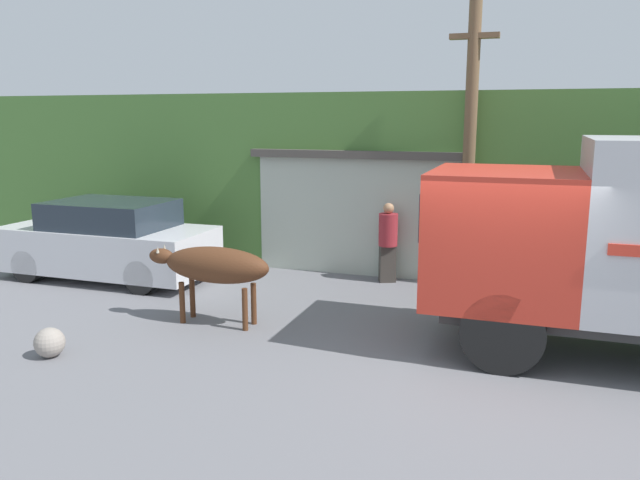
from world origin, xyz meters
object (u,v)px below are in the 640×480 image
parked_suv (108,241)px  roadside_rock (50,342)px  brown_cow (214,266)px  utility_pole (470,143)px  pedestrian_on_hill (388,240)px

parked_suv → roadside_rock: 4.40m
brown_cow → utility_pole: utility_pole is taller
utility_pole → roadside_rock: utility_pole is taller
parked_suv → pedestrian_on_hill: bearing=17.0°
parked_suv → roadside_rock: bearing=-62.2°
roadside_rock → utility_pole: bearing=48.0°
brown_cow → pedestrian_on_hill: 4.00m
utility_pole → roadside_rock: size_ratio=12.85×
utility_pole → roadside_rock: bearing=-132.0°
pedestrian_on_hill → parked_suv: bearing=-8.8°
brown_cow → utility_pole: bearing=57.4°
parked_suv → pedestrian_on_hill: same height
brown_cow → pedestrian_on_hill: bearing=71.4°
parked_suv → utility_pole: 7.50m
utility_pole → roadside_rock: (-5.05, -5.62, -2.60)m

